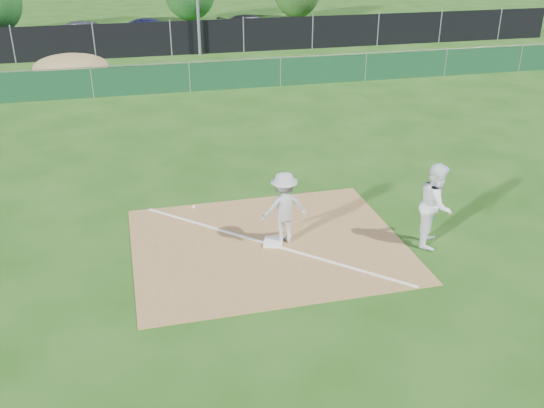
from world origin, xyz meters
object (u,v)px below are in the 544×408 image
at_px(car_mid, 155,31).
at_px(car_right, 252,25).
at_px(first_base, 273,242).
at_px(runner, 436,205).
at_px(play_at_first, 284,208).
at_px(car_left, 88,32).

distance_m(car_mid, car_right, 6.31).
relative_size(first_base, runner, 0.21).
distance_m(first_base, car_mid, 26.16).
bearing_deg(first_base, play_at_first, 14.57).
xyz_separation_m(first_base, play_at_first, (0.26, 0.07, 0.79)).
height_order(first_base, car_right, car_right).
relative_size(car_left, car_right, 0.94).
distance_m(first_base, runner, 3.69).
relative_size(play_at_first, car_left, 0.64).
height_order(car_mid, car_right, car_mid).
distance_m(play_at_first, car_left, 26.85).
distance_m(car_left, car_mid, 3.85).
distance_m(car_left, car_right, 10.08).
height_order(play_at_first, car_left, play_at_first).
bearing_deg(car_mid, play_at_first, 171.72).
bearing_deg(car_right, car_mid, 80.27).
xyz_separation_m(runner, car_mid, (-4.20, 26.93, -0.27)).
bearing_deg(car_left, car_right, -65.26).
bearing_deg(runner, first_base, 108.56).
bearing_deg(car_left, first_base, -149.63).
xyz_separation_m(play_at_first, car_right, (5.25, 27.13, -0.21)).
bearing_deg(car_right, first_base, 149.13).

